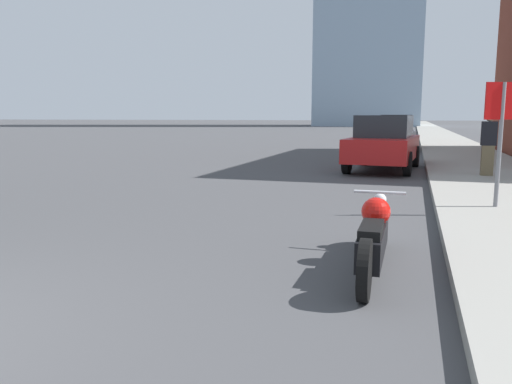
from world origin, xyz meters
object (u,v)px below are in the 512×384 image
Objects in this scene: parked_car_white at (395,132)px; stop_sign at (501,122)px; parked_car_red at (384,143)px; pedestrian at (488,144)px; motorcycle at (374,236)px.

stop_sign reaches higher than parked_car_white.
parked_car_red is at bearing 108.17° from stop_sign.
parked_car_white is 12.62m from pedestrian.
parked_car_red is (-0.48, 10.37, 0.48)m from motorcycle.
stop_sign is (2.22, -17.11, 0.71)m from parked_car_white.
parked_car_red is 10.38m from parked_car_white.
pedestrian is (2.67, -1.95, 0.11)m from parked_car_red.
stop_sign is (2.21, -6.73, 0.70)m from parked_car_red.
stop_sign reaches higher than pedestrian.
stop_sign is at bearing -95.48° from pedestrian.
parked_car_red is at bearing 92.62° from motorcycle.
parked_car_white is at bearing 94.56° from parked_car_red.
parked_car_red is at bearing 143.83° from pedestrian.
pedestrian is at bearing 84.52° from stop_sign.
parked_car_red reaches higher than motorcycle.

